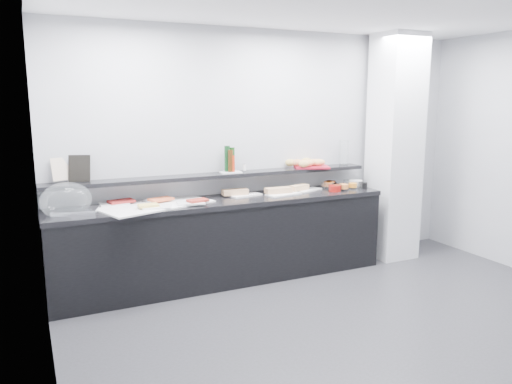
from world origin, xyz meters
name	(u,v)px	position (x,y,z in m)	size (l,w,h in m)	color
ground	(377,333)	(0.00, 0.00, 0.00)	(5.00, 5.00, 0.00)	#2D2D30
back_wall	(271,151)	(0.00, 2.00, 1.35)	(5.00, 0.02, 2.70)	#A8AAAF
column	(394,148)	(1.50, 1.65, 1.35)	(0.50, 0.50, 2.70)	white
buffet_cabinet	(225,243)	(-0.70, 1.70, 0.42)	(3.60, 0.60, 0.85)	black
counter_top	(225,202)	(-0.70, 1.70, 0.88)	(3.62, 0.62, 0.05)	black
wall_shelf	(218,175)	(-0.70, 1.88, 1.13)	(3.60, 0.25, 0.04)	black
cloche_base	(76,211)	(-2.19, 1.68, 0.92)	(0.39, 0.26, 0.04)	silver
cloche_dome	(66,200)	(-2.26, 1.69, 1.03)	(0.48, 0.31, 0.34)	white
linen_runner	(156,205)	(-1.43, 1.67, 0.91)	(1.09, 0.52, 0.01)	silver
platter_meat_a	(114,204)	(-1.81, 1.85, 0.92)	(0.28, 0.18, 0.01)	white
food_meat_a	(121,201)	(-1.74, 1.85, 0.94)	(0.24, 0.16, 0.02)	maroon
platter_salmon	(158,200)	(-1.37, 1.86, 0.92)	(0.26, 0.17, 0.01)	silver
food_salmon	(161,199)	(-1.36, 1.78, 0.94)	(0.23, 0.15, 0.02)	#DF572D
platter_cheese	(157,207)	(-1.46, 1.52, 0.92)	(0.26, 0.18, 0.01)	white
food_cheese	(148,205)	(-1.54, 1.54, 0.94)	(0.19, 0.12, 0.02)	#ECCB5B
platter_meat_b	(191,203)	(-1.11, 1.56, 0.92)	(0.27, 0.18, 0.01)	white
food_meat_b	(198,200)	(-1.04, 1.57, 0.94)	(0.20, 0.13, 0.02)	maroon
sandwich_plate_left	(246,195)	(-0.42, 1.77, 0.91)	(0.35, 0.15, 0.01)	white
sandwich_food_left	(235,192)	(-0.53, 1.81, 0.94)	(0.28, 0.11, 0.06)	tan
tongs_left	(249,194)	(-0.38, 1.76, 0.92)	(0.01, 0.01, 0.16)	silver
sandwich_plate_mid	(283,194)	(-0.02, 1.65, 0.91)	(0.39, 0.17, 0.01)	white
sandwich_food_mid	(278,190)	(-0.06, 1.70, 0.94)	(0.29, 0.11, 0.06)	tan
tongs_mid	(268,195)	(-0.22, 1.64, 0.92)	(0.01, 0.01, 0.16)	silver
sandwich_plate_right	(308,190)	(0.36, 1.76, 0.91)	(0.35, 0.15, 0.01)	white
sandwich_food_right	(299,188)	(0.24, 1.75, 0.94)	(0.24, 0.09, 0.06)	tan
tongs_right	(292,191)	(0.14, 1.75, 0.92)	(0.01, 0.01, 0.16)	#BABBC2
bowl_glass_fruit	(327,186)	(0.63, 1.78, 0.94)	(0.15, 0.15, 0.07)	white
fill_glass_fruit	(329,184)	(0.67, 1.81, 0.95)	(0.13, 0.13, 0.05)	orange
bowl_black_jam	(331,185)	(0.70, 1.80, 0.94)	(0.12, 0.12, 0.07)	black
fill_black_jam	(331,183)	(0.73, 1.85, 0.95)	(0.13, 0.13, 0.05)	#511A0B
bowl_glass_cream	(351,183)	(0.98, 1.78, 0.94)	(0.19, 0.19, 0.07)	white
fill_glass_cream	(356,182)	(1.04, 1.78, 0.95)	(0.16, 0.16, 0.05)	white
bowl_red_jam	(335,188)	(0.61, 1.58, 0.94)	(0.14, 0.14, 0.07)	maroon
fill_red_jam	(337,187)	(0.65, 1.59, 0.95)	(0.10, 0.10, 0.05)	#5C1F0D
bowl_glass_salmon	(356,186)	(0.93, 1.62, 0.94)	(0.14, 0.14, 0.07)	white
fill_glass_salmon	(344,186)	(0.74, 1.60, 0.95)	(0.11, 0.11, 0.05)	orange
bowl_black_fruit	(363,185)	(1.02, 1.62, 0.94)	(0.11, 0.11, 0.07)	black
fill_black_fruit	(353,185)	(0.88, 1.62, 0.95)	(0.10, 0.10, 0.05)	orange
framed_print	(79,168)	(-2.11, 1.94, 1.28)	(0.20, 0.02, 0.26)	black
print_art	(60,169)	(-2.28, 1.97, 1.28)	(0.17, 0.00, 0.22)	#CAAA91
condiment_tray	(231,172)	(-0.56, 1.88, 1.16)	(0.23, 0.14, 0.01)	white
bottle_green_a	(232,159)	(-0.52, 1.91, 1.29)	(0.06, 0.06, 0.26)	#0F370F
bottle_brown	(231,161)	(-0.56, 1.86, 1.28)	(0.06, 0.06, 0.24)	#3A200A
bottle_green_b	(227,159)	(-0.58, 1.91, 1.30)	(0.06, 0.06, 0.28)	black
bottle_hot	(233,164)	(-0.54, 1.85, 1.25)	(0.05, 0.05, 0.18)	#B0260C
shaker_salt	(244,167)	(-0.38, 1.90, 1.20)	(0.03, 0.03, 0.07)	white
shaker_pepper	(244,167)	(-0.38, 1.90, 1.20)	(0.04, 0.04, 0.07)	white
bread_tray	(311,167)	(0.45, 1.85, 1.16)	(0.39, 0.28, 0.02)	maroon
bread_roll_nw	(290,163)	(0.22, 1.94, 1.21)	(0.12, 0.08, 0.08)	tan
bread_roll_n	(307,161)	(0.46, 1.98, 1.21)	(0.14, 0.09, 0.08)	#B98C46
bread_roll_ne	(306,161)	(0.45, 1.96, 1.21)	(0.13, 0.08, 0.08)	#B18C43
bread_roll_sw	(304,164)	(0.30, 1.78, 1.21)	(0.12, 0.08, 0.08)	tan
bread_roll_s	(308,163)	(0.39, 1.83, 1.21)	(0.14, 0.09, 0.08)	tan
bread_roll_se	(319,162)	(0.53, 1.82, 1.21)	(0.15, 0.10, 0.08)	tan
bread_roll_midw	(297,163)	(0.29, 1.91, 1.21)	(0.13, 0.08, 0.08)	#B97B46
bread_roll_mide	(314,162)	(0.49, 1.85, 1.21)	(0.14, 0.09, 0.08)	#C2834A
carafe	(344,153)	(0.94, 1.91, 1.30)	(0.11, 0.11, 0.30)	white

